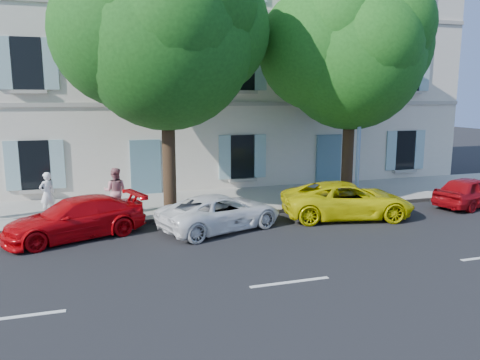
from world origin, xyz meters
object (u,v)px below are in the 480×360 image
object	(u,v)px
car_red_coupe	(75,218)
car_red_hatchback	(471,192)
tree_right	(352,58)
pedestrian_b	(115,191)
car_white_coupe	(221,212)
tree_left	(166,43)
car_yellow_supercar	(347,200)
pedestrian_a	(47,194)
street_lamp	(363,91)

from	to	relation	value
car_red_coupe	car_red_hatchback	xyz separation A→B (m)	(14.88, -0.28, -0.02)
car_red_hatchback	tree_right	world-z (taller)	tree_right
tree_right	pedestrian_b	world-z (taller)	tree_right
car_white_coupe	car_red_hatchback	xyz separation A→B (m)	(10.33, 0.16, 0.02)
car_red_coupe	car_red_hatchback	world-z (taller)	car_red_coupe
tree_right	tree_left	bearing A→B (deg)	-175.41
car_red_coupe	car_red_hatchback	distance (m)	14.88
car_red_coupe	pedestrian_b	size ratio (longest dim) A/B	2.54
car_white_coupe	tree_left	distance (m)	6.06
car_white_coupe	car_yellow_supercar	distance (m)	4.74
pedestrian_a	tree_right	bearing A→B (deg)	145.28
pedestrian_a	car_yellow_supercar	bearing A→B (deg)	131.17
car_yellow_supercar	pedestrian_b	bearing A→B (deg)	84.58
car_red_hatchback	pedestrian_a	bearing A→B (deg)	62.50
tree_right	pedestrian_a	size ratio (longest dim) A/B	5.69
car_red_coupe	tree_left	distance (m)	6.57
car_yellow_supercar	pedestrian_b	world-z (taller)	pedestrian_b
car_yellow_supercar	car_red_hatchback	distance (m)	5.59
tree_right	street_lamp	xyz separation A→B (m)	(-0.06, -1.06, -1.32)
pedestrian_b	car_red_hatchback	bearing A→B (deg)	-174.22
tree_right	car_white_coupe	bearing A→B (deg)	-156.94
tree_left	street_lamp	world-z (taller)	tree_left
street_lamp	tree_left	bearing A→B (deg)	176.52
car_white_coupe	tree_right	bearing A→B (deg)	-85.96
tree_left	car_red_coupe	bearing A→B (deg)	-153.48
car_yellow_supercar	street_lamp	size ratio (longest dim) A/B	0.61
car_yellow_supercar	pedestrian_a	distance (m)	10.72
car_red_hatchback	tree_left	xyz separation A→B (m)	(-11.68, 1.87, 5.53)
car_white_coupe	car_red_hatchback	size ratio (longest dim) A/B	1.18
car_yellow_supercar	tree_right	size ratio (longest dim) A/B	0.53
car_white_coupe	car_red_hatchback	distance (m)	10.33
street_lamp	pedestrian_a	xyz separation A→B (m)	(-11.67, 1.47, -3.60)
car_yellow_supercar	car_red_hatchback	world-z (taller)	car_yellow_supercar
tree_left	tree_right	xyz separation A→B (m)	(7.54, 0.61, -0.29)
car_red_coupe	car_yellow_supercar	distance (m)	9.30
pedestrian_a	pedestrian_b	world-z (taller)	pedestrian_b
car_white_coupe	pedestrian_b	size ratio (longest dim) A/B	2.49
car_red_hatchback	street_lamp	xyz separation A→B (m)	(-4.21, 1.42, 3.93)
car_red_hatchback	car_yellow_supercar	bearing A→B (deg)	73.70
car_red_coupe	car_white_coupe	xyz separation A→B (m)	(4.55, -0.43, -0.04)
car_red_coupe	tree_left	xyz separation A→B (m)	(3.20, 1.60, 5.51)
tree_right	pedestrian_b	size ratio (longest dim) A/B	5.26
car_white_coupe	pedestrian_a	xyz separation A→B (m)	(-5.55, 3.04, 0.35)
tree_left	street_lamp	distance (m)	7.66
car_white_coupe	tree_left	world-z (taller)	tree_left
car_red_hatchback	tree_right	size ratio (longest dim) A/B	0.40
car_yellow_supercar	tree_left	distance (m)	8.43
tree_right	car_yellow_supercar	bearing A→B (deg)	-119.36
car_yellow_supercar	pedestrian_a	xyz separation A→B (m)	(-10.29, 2.98, 0.28)
car_white_coupe	tree_right	distance (m)	8.54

